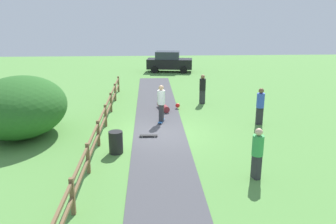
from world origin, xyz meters
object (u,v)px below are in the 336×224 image
object	(u,v)px
bush_large	(20,107)
bystander_green	(257,151)
skater_riding	(161,102)
bystander_blue	(260,104)
bystander_black	(203,88)
skateboard_loose	(149,135)
skater_fallen	(164,106)
trash_bin	(116,142)
parked_car_black	(169,62)

from	to	relation	value
bush_large	bystander_green	world-z (taller)	bush_large
skater_riding	bystander_blue	distance (m)	4.92
bystander_black	bystander_green	bearing A→B (deg)	-88.30
skater_riding	bystander_green	distance (m)	6.95
skateboard_loose	bystander_black	xyz separation A→B (m)	(3.31, 5.80, 0.91)
bystander_green	bystander_blue	bearing A→B (deg)	71.46
skateboard_loose	bystander_black	distance (m)	6.74
skater_fallen	bystander_black	bearing A→B (deg)	28.49
skater_riding	bystander_blue	world-z (taller)	skater_riding
trash_bin	bystander_green	xyz separation A→B (m)	(4.91, -2.47, 0.54)
bystander_green	bystander_black	world-z (taller)	bystander_black
skater_riding	bystander_green	size ratio (longest dim) A/B	1.08
skater_fallen	parked_car_black	size ratio (longest dim) A/B	0.35
bush_large	parked_car_black	bearing A→B (deg)	65.82
bush_large	skateboard_loose	xyz separation A→B (m)	(5.71, -0.61, -1.27)
skater_riding	bystander_green	xyz separation A→B (m)	(2.96, -6.29, -0.12)
bush_large	trash_bin	xyz separation A→B (m)	(4.41, -2.32, -0.90)
skater_fallen	trash_bin	bearing A→B (deg)	-109.63
trash_bin	bystander_black	world-z (taller)	bystander_black
bush_large	skateboard_loose	distance (m)	5.88
trash_bin	bystander_blue	bearing A→B (deg)	25.67
trash_bin	bystander_green	bearing A→B (deg)	-26.69
trash_bin	bystander_black	xyz separation A→B (m)	(4.61, 7.51, 0.55)
bystander_green	bystander_blue	world-z (taller)	bystander_blue
bystander_green	parked_car_black	bearing A→B (deg)	94.24
skater_fallen	parked_car_black	distance (m)	13.30
skateboard_loose	bystander_blue	xyz separation A→B (m)	(5.54, 1.57, 0.94)
parked_car_black	skateboard_loose	bearing A→B (deg)	-96.38
trash_bin	parked_car_black	world-z (taller)	parked_car_black
skater_fallen	bystander_green	xyz separation A→B (m)	(2.69, -8.68, 0.79)
bush_large	skater_fallen	distance (m)	7.78
bush_large	bystander_green	size ratio (longest dim) A/B	2.71
bystander_green	bystander_blue	distance (m)	6.07
bystander_blue	bush_large	bearing A→B (deg)	-175.08
trash_bin	bystander_green	distance (m)	5.52
skater_fallen	bystander_green	world-z (taller)	bystander_green
bush_large	bystander_black	size ratio (longest dim) A/B	2.69
bystander_green	skater_fallen	bearing A→B (deg)	107.22
skater_fallen	skateboard_loose	distance (m)	4.60
skateboard_loose	bystander_black	world-z (taller)	bystander_black
bystander_blue	skateboard_loose	bearing A→B (deg)	-164.14
bystander_green	trash_bin	bearing A→B (deg)	153.31
skater_riding	parked_car_black	size ratio (longest dim) A/B	0.44
bystander_green	bystander_blue	size ratio (longest dim) A/B	0.96
skater_riding	bystander_green	world-z (taller)	skater_riding
skateboard_loose	trash_bin	bearing A→B (deg)	-127.16
bystander_green	bush_large	bearing A→B (deg)	152.84
bystander_black	skateboard_loose	bearing A→B (deg)	-119.73
trash_bin	parked_car_black	size ratio (longest dim) A/B	0.21
trash_bin	skateboard_loose	size ratio (longest dim) A/B	1.12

